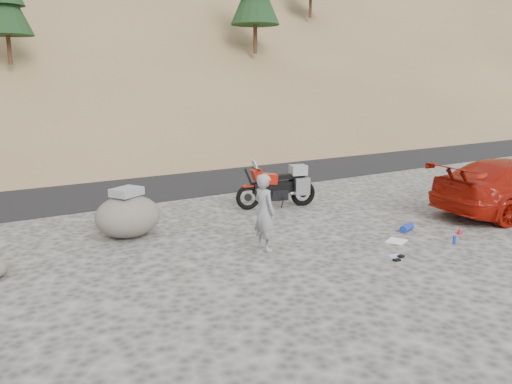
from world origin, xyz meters
TOP-DOWN VIEW (x-y plane):
  - ground at (0.00, 0.00)m, footprint 140.00×140.00m
  - road at (0.00, 9.00)m, footprint 120.00×7.00m
  - motorcycle at (1.38, 3.12)m, footprint 2.36×1.03m
  - man at (-1.04, 0.23)m, footprint 0.44×0.63m
  - boulder at (-3.20, 2.68)m, footprint 1.80×1.65m
  - gear_white_cloth at (1.79, -0.89)m, footprint 0.56×0.54m
  - gear_blue_mat at (2.59, -0.47)m, footprint 0.47×0.29m
  - gear_bottle at (2.71, -1.71)m, footprint 0.09×0.09m
  - gear_funnel at (3.45, -1.30)m, footprint 0.16×0.16m
  - gear_glove_a at (0.82, -1.77)m, footprint 0.15×0.11m
  - gear_glove_b at (1.06, -1.67)m, footprint 0.14×0.11m
  - gear_blue_cloth at (1.00, -1.57)m, footprint 0.29×0.23m

SIDE VIEW (x-z plane):
  - ground at x=0.00m, z-range 0.00..0.00m
  - road at x=0.00m, z-range -0.03..0.03m
  - man at x=-1.04m, z-range -0.83..0.83m
  - gear_blue_cloth at x=1.00m, z-range 0.00..0.01m
  - gear_white_cloth at x=1.79m, z-range 0.00..0.01m
  - gear_glove_a at x=0.82m, z-range 0.00..0.04m
  - gear_glove_b at x=1.06m, z-range 0.00..0.04m
  - gear_funnel at x=3.45m, z-range 0.00..0.16m
  - gear_blue_mat at x=2.59m, z-range 0.00..0.18m
  - gear_bottle at x=2.71m, z-range 0.00..0.20m
  - boulder at x=-3.20m, z-range -0.07..1.08m
  - motorcycle at x=1.38m, z-range -0.10..1.32m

